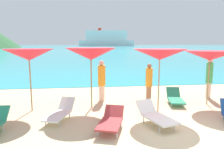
# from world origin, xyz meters

# --- Properties ---
(ground_plane) EXTENTS (50.00, 100.00, 0.30)m
(ground_plane) POSITION_xyz_m (0.00, 10.00, -0.15)
(ground_plane) COLOR beige
(ocean_water) EXTENTS (650.00, 440.00, 0.02)m
(ocean_water) POSITION_xyz_m (0.00, 226.57, 0.01)
(ocean_water) COLOR #2DADBC
(ocean_water) RESTS_ON ground_plane
(umbrella_2) EXTENTS (1.88, 1.88, 2.36)m
(umbrella_2) POSITION_xyz_m (-4.74, 2.55, 2.14)
(umbrella_2) COLOR #9E7F59
(umbrella_2) RESTS_ON ground_plane
(umbrella_3) EXTENTS (2.09, 2.09, 2.39)m
(umbrella_3) POSITION_xyz_m (-2.46, 2.67, 2.15)
(umbrella_3) COLOR #9E7F59
(umbrella_3) RESTS_ON ground_plane
(umbrella_4) EXTENTS (2.13, 2.13, 2.36)m
(umbrella_4) POSITION_xyz_m (0.04, 1.90, 2.16)
(umbrella_4) COLOR #9E7F59
(umbrella_4) RESTS_ON ground_plane
(umbrella_5) EXTENTS (2.20, 2.20, 2.26)m
(umbrella_5) POSITION_xyz_m (2.41, 2.55, 2.06)
(umbrella_5) COLOR #9E7F59
(umbrella_5) RESTS_ON ground_plane
(lounge_chair_0) EXTENTS (0.85, 1.47, 0.60)m
(lounge_chair_0) POSITION_xyz_m (1.11, 2.81, 0.25)
(lounge_chair_0) COLOR #268C66
(lounge_chair_0) RESTS_ON ground_plane
(lounge_chair_1) EXTENTS (1.06, 1.65, 0.65)m
(lounge_chair_1) POSITION_xyz_m (-0.49, 0.67, 0.31)
(lounge_chair_1) COLOR white
(lounge_chair_1) RESTS_ON ground_plane
(lounge_chair_6) EXTENTS (0.99, 1.58, 0.63)m
(lounge_chair_6) POSITION_xyz_m (-3.52, 1.44, 0.28)
(lounge_chair_6) COLOR white
(lounge_chair_6) RESTS_ON ground_plane
(lounge_chair_7) EXTENTS (1.01, 1.53, 0.57)m
(lounge_chair_7) POSITION_xyz_m (-1.92, 0.44, 0.29)
(lounge_chair_7) COLOR #A53333
(lounge_chair_7) RESTS_ON ground_plane
(beachgoer_0) EXTENTS (0.30, 0.30, 1.91)m
(beachgoer_0) POSITION_xyz_m (3.05, 3.51, 1.04)
(beachgoer_0) COLOR beige
(beachgoer_0) RESTS_ON ground_plane
(beachgoer_1) EXTENTS (0.31, 0.31, 1.66)m
(beachgoer_1) POSITION_xyz_m (0.15, 3.51, 0.88)
(beachgoer_1) COLOR #A3704C
(beachgoer_1) RESTS_ON ground_plane
(beachgoer_3) EXTENTS (0.33, 0.33, 1.82)m
(beachgoer_3) POSITION_xyz_m (-1.98, 3.63, 0.97)
(beachgoer_3) COLOR beige
(beachgoer_3) RESTS_ON ground_plane
(cruise_ship) EXTENTS (64.14, 19.80, 20.69)m
(cruise_ship) POSITION_xyz_m (19.65, 236.84, 7.87)
(cruise_ship) COLOR white
(cruise_ship) RESTS_ON ocean_water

